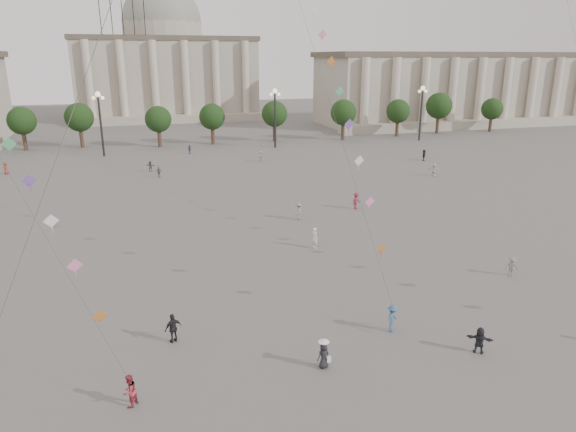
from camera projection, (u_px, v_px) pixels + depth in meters
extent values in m
plane|color=#575351|center=(353.00, 377.00, 26.73)|extent=(360.00, 360.00, 0.00)
cube|color=#9F9885|center=(474.00, 90.00, 131.86)|extent=(80.00, 22.00, 16.00)
cube|color=#50473B|center=(478.00, 55.00, 129.32)|extent=(81.60, 22.44, 1.20)
cube|color=#9F9885|center=(505.00, 123.00, 122.04)|extent=(84.00, 4.00, 2.00)
cube|color=#9F9885|center=(166.00, 80.00, 142.70)|extent=(46.00, 30.00, 20.00)
cube|color=#50473B|center=(163.00, 40.00, 139.57)|extent=(46.92, 30.60, 1.20)
cube|color=#9F9885|center=(173.00, 119.00, 129.81)|extent=(48.30, 4.00, 2.00)
cylinder|color=#9F9885|center=(163.00, 32.00, 139.00)|extent=(21.00, 21.00, 5.00)
sphere|color=gray|center=(162.00, 22.00, 138.26)|extent=(21.00, 21.00, 21.00)
cylinder|color=#36251B|center=(14.00, 143.00, 89.33)|extent=(0.70, 0.70, 3.52)
sphere|color=black|center=(11.00, 121.00, 88.24)|extent=(5.12, 5.12, 5.12)
cylinder|color=#36251B|center=(87.00, 140.00, 92.63)|extent=(0.70, 0.70, 3.52)
sphere|color=black|center=(85.00, 119.00, 91.54)|extent=(5.12, 5.12, 5.12)
cylinder|color=#36251B|center=(156.00, 137.00, 95.92)|extent=(0.70, 0.70, 3.52)
sphere|color=black|center=(154.00, 117.00, 94.83)|extent=(5.12, 5.12, 5.12)
cylinder|color=#36251B|center=(219.00, 134.00, 99.21)|extent=(0.70, 0.70, 3.52)
sphere|color=black|center=(219.00, 115.00, 98.13)|extent=(5.12, 5.12, 5.12)
cylinder|color=#36251B|center=(279.00, 132.00, 102.51)|extent=(0.70, 0.70, 3.52)
sphere|color=black|center=(279.00, 113.00, 101.42)|extent=(5.12, 5.12, 5.12)
cylinder|color=#36251B|center=(335.00, 129.00, 105.80)|extent=(0.70, 0.70, 3.52)
sphere|color=black|center=(335.00, 111.00, 104.71)|extent=(5.12, 5.12, 5.12)
cylinder|color=#36251B|center=(387.00, 127.00, 109.10)|extent=(0.70, 0.70, 3.52)
sphere|color=black|center=(388.00, 110.00, 108.01)|extent=(5.12, 5.12, 5.12)
cylinder|color=#36251B|center=(437.00, 125.00, 112.39)|extent=(0.70, 0.70, 3.52)
sphere|color=black|center=(438.00, 108.00, 111.30)|extent=(5.12, 5.12, 5.12)
cylinder|color=#36251B|center=(484.00, 123.00, 115.69)|extent=(0.70, 0.70, 3.52)
sphere|color=black|center=(485.00, 107.00, 114.60)|extent=(5.12, 5.12, 5.12)
cylinder|color=#262628|center=(101.00, 126.00, 85.17)|extent=(0.36, 0.36, 10.00)
sphere|color=#FFE5B2|center=(98.00, 94.00, 83.63)|extent=(0.90, 0.90, 0.90)
sphere|color=#FFE5B2|center=(93.00, 98.00, 83.62)|extent=(0.60, 0.60, 0.60)
sphere|color=#FFE5B2|center=(103.00, 98.00, 84.00)|extent=(0.60, 0.60, 0.60)
cylinder|color=#262628|center=(275.00, 120.00, 93.41)|extent=(0.36, 0.36, 10.00)
sphere|color=#FFE5B2|center=(275.00, 91.00, 91.87)|extent=(0.90, 0.90, 0.90)
sphere|color=#FFE5B2|center=(271.00, 94.00, 91.85)|extent=(0.60, 0.60, 0.60)
sphere|color=#FFE5B2|center=(279.00, 94.00, 92.24)|extent=(0.60, 0.60, 0.60)
cylinder|color=#262628|center=(421.00, 115.00, 101.64)|extent=(0.36, 0.36, 10.00)
sphere|color=#FFE5B2|center=(423.00, 88.00, 100.10)|extent=(0.90, 0.90, 0.90)
sphere|color=#FFE5B2|center=(419.00, 91.00, 100.09)|extent=(0.60, 0.60, 0.60)
sphere|color=#FFE5B2|center=(426.00, 91.00, 100.47)|extent=(0.60, 0.60, 0.60)
imported|color=#373F7C|center=(190.00, 149.00, 88.46)|extent=(0.91, 0.94, 1.58)
imported|color=black|center=(480.00, 340.00, 28.75)|extent=(1.43, 1.25, 1.56)
imported|color=#B9B9B5|center=(261.00, 156.00, 81.71)|extent=(1.12, 1.63, 1.69)
imported|color=slate|center=(512.00, 267.00, 38.92)|extent=(1.12, 0.90, 1.51)
imported|color=silver|center=(434.00, 170.00, 71.76)|extent=(1.60, 1.51, 1.80)
imported|color=maroon|center=(356.00, 201.00, 56.22)|extent=(1.35, 1.19, 1.82)
imported|color=black|center=(424.00, 155.00, 82.80)|extent=(1.38, 1.62, 1.75)
imported|color=slate|center=(150.00, 166.00, 74.91)|extent=(1.44, 1.16, 1.53)
imported|color=silver|center=(315.00, 238.00, 44.65)|extent=(0.64, 0.79, 1.86)
imported|color=#5B5B5F|center=(159.00, 172.00, 71.15)|extent=(0.95, 0.69, 1.50)
imported|color=slate|center=(299.00, 211.00, 52.49)|extent=(1.15, 1.33, 1.79)
imported|color=brown|center=(6.00, 168.00, 73.04)|extent=(0.78, 0.98, 1.75)
imported|color=black|center=(173.00, 328.00, 29.82)|extent=(1.14, 0.81, 1.79)
imported|color=#9F2B3A|center=(130.00, 391.00, 24.30)|extent=(1.00, 1.03, 1.67)
imported|color=#37597C|center=(393.00, 318.00, 30.96)|extent=(1.25, 1.28, 1.76)
imported|color=black|center=(324.00, 356.00, 27.37)|extent=(0.81, 0.64, 1.46)
cone|color=white|center=(324.00, 341.00, 27.10)|extent=(0.52, 0.52, 0.14)
cylinder|color=white|center=(324.00, 342.00, 27.12)|extent=(0.60, 0.60, 0.02)
cube|color=white|center=(329.00, 359.00, 27.35)|extent=(0.22, 0.10, 0.35)
cylinder|color=#3F3F3F|center=(21.00, 257.00, 15.64)|extent=(0.02, 0.02, 21.23)
cube|color=#B86B2B|center=(100.00, 316.00, 24.72)|extent=(0.76, 0.25, 0.76)
cube|color=pink|center=(75.00, 266.00, 25.48)|extent=(0.76, 0.25, 0.76)
cube|color=white|center=(51.00, 221.00, 26.29)|extent=(0.76, 0.25, 0.76)
cube|color=#6F4E9C|center=(29.00, 181.00, 27.13)|extent=(0.76, 0.25, 0.76)
cube|color=#4EA970|center=(9.00, 144.00, 27.99)|extent=(0.76, 0.25, 0.76)
cube|color=#B86B2B|center=(381.00, 249.00, 31.79)|extent=(0.76, 0.25, 0.76)
cube|color=pink|center=(370.00, 202.00, 32.99)|extent=(0.76, 0.25, 0.76)
cube|color=white|center=(359.00, 161.00, 34.24)|extent=(0.76, 0.25, 0.76)
cube|color=#6F4E9C|center=(349.00, 124.00, 35.53)|extent=(0.76, 0.25, 0.76)
cube|color=#4EA970|center=(340.00, 91.00, 36.84)|extent=(0.76, 0.25, 0.76)
cube|color=#B86B2B|center=(331.00, 62.00, 38.17)|extent=(0.76, 0.25, 0.76)
cube|color=pink|center=(323.00, 35.00, 39.51)|extent=(0.76, 0.25, 0.76)
cube|color=white|center=(315.00, 10.00, 40.87)|extent=(0.76, 0.25, 0.76)
cylinder|color=#3F3F3F|center=(568.00, 6.00, 46.05)|extent=(0.02, 0.02, 61.51)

